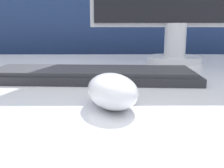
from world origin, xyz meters
name	(u,v)px	position (x,y,z in m)	size (l,w,h in m)	color
partition_panel	(96,70)	(0.00, 0.70, 0.63)	(5.00, 0.03, 1.27)	navy
computer_mouse_near	(112,91)	(0.07, -0.13, 0.74)	(0.09, 0.12, 0.05)	white
keyboard	(92,75)	(0.03, 0.06, 0.73)	(0.44, 0.16, 0.02)	#28282D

